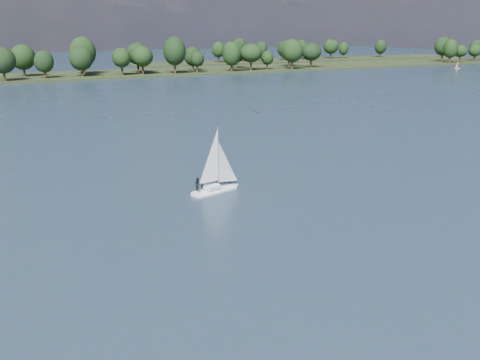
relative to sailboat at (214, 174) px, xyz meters
name	(u,v)px	position (x,y,z in m)	size (l,w,h in m)	color
ground	(107,119)	(0.99, 61.44, -2.40)	(700.00, 700.00, 0.00)	#233342
far_shore	(42,78)	(0.99, 173.44, -2.40)	(660.00, 40.00, 1.50)	black
far_shore_back	(307,60)	(160.99, 221.44, -2.40)	(220.00, 30.00, 1.40)	black
sailboat	(214,174)	(0.00, 0.00, 0.00)	(6.78, 3.56, 8.60)	white
dinghy_orange	(458,66)	(190.78, 132.83, -1.44)	(2.68, 1.39, 4.08)	silver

